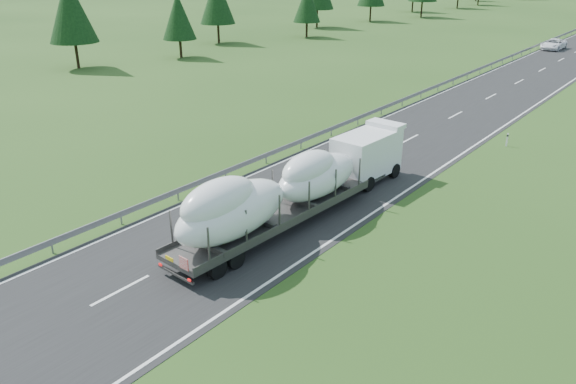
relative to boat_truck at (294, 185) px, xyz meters
The scene contains 4 objects.
ground 10.36m from the boat_truck, 99.83° to the right, with size 400.00×400.00×0.00m, color #254416.
guardrail 90.24m from the boat_truck, 94.47° to the left, with size 0.10×400.00×0.76m.
boat_truck is the anchor object (origin of this frame).
distant_van 70.86m from the boat_truck, 94.10° to the left, with size 2.57×5.58×1.55m, color white.
Camera 1 is at (18.31, -11.71, 13.36)m, focal length 35.00 mm.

